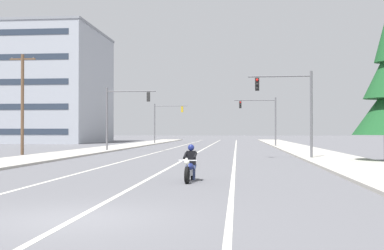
# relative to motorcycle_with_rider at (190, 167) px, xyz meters

# --- Properties ---
(ground_plane) EXTENTS (400.00, 400.00, 0.00)m
(ground_plane) POSITION_rel_motorcycle_with_rider_xyz_m (-1.87, -8.34, -0.59)
(ground_plane) COLOR #5B5B60
(lane_stripe_center) EXTENTS (0.16, 100.00, 0.01)m
(lane_stripe_center) POSITION_rel_motorcycle_with_rider_xyz_m (-1.82, 36.66, -0.58)
(lane_stripe_center) COLOR beige
(lane_stripe_center) RESTS_ON ground
(lane_stripe_left) EXTENTS (0.16, 100.00, 0.01)m
(lane_stripe_left) POSITION_rel_motorcycle_with_rider_xyz_m (-5.59, 36.66, -0.58)
(lane_stripe_left) COLOR beige
(lane_stripe_left) RESTS_ON ground
(lane_stripe_right) EXTENTS (0.16, 100.00, 0.01)m
(lane_stripe_right) POSITION_rel_motorcycle_with_rider_xyz_m (1.67, 36.66, -0.58)
(lane_stripe_right) COLOR beige
(lane_stripe_right) RESTS_ON ground
(sidewalk_kerb_right) EXTENTS (4.40, 110.00, 0.14)m
(sidewalk_kerb_right) POSITION_rel_motorcycle_with_rider_xyz_m (8.47, 31.66, -0.52)
(sidewalk_kerb_right) COLOR #ADA89E
(sidewalk_kerb_right) RESTS_ON ground
(sidewalk_kerb_left) EXTENTS (4.40, 110.00, 0.14)m
(sidewalk_kerb_left) POSITION_rel_motorcycle_with_rider_xyz_m (-12.21, 31.66, -0.52)
(sidewalk_kerb_left) COLOR #ADA89E
(sidewalk_kerb_left) RESTS_ON ground
(motorcycle_with_rider) EXTENTS (0.70, 2.19, 1.46)m
(motorcycle_with_rider) POSITION_rel_motorcycle_with_rider_xyz_m (0.00, 0.00, 0.00)
(motorcycle_with_rider) COLOR black
(motorcycle_with_rider) RESTS_ON ground
(traffic_signal_near_right) EXTENTS (4.50, 0.37, 6.20)m
(traffic_signal_near_right) POSITION_rel_motorcycle_with_rider_xyz_m (5.75, 15.54, 3.49)
(traffic_signal_near_right) COLOR #56565B
(traffic_signal_near_right) RESTS_ON ground
(traffic_signal_near_left) EXTENTS (4.91, 0.37, 6.20)m
(traffic_signal_near_left) POSITION_rel_motorcycle_with_rider_xyz_m (-9.43, 27.45, 3.51)
(traffic_signal_near_left) COLOR #56565B
(traffic_signal_near_left) RESTS_ON ground
(traffic_signal_mid_right) EXTENTS (5.27, 0.45, 6.20)m
(traffic_signal_mid_right) POSITION_rel_motorcycle_with_rider_xyz_m (5.13, 42.54, 3.54)
(traffic_signal_mid_right) COLOR #56565B
(traffic_signal_mid_right) RESTS_ON ground
(traffic_signal_mid_left) EXTENTS (5.18, 0.51, 6.20)m
(traffic_signal_mid_left) POSITION_rel_motorcycle_with_rider_xyz_m (-9.39, 55.25, 3.53)
(traffic_signal_mid_left) COLOR #56565B
(traffic_signal_mid_left) RESTS_ON ground
(utility_pole_left_near) EXTENTS (2.20, 0.26, 8.40)m
(utility_pole_left_near) POSITION_rel_motorcycle_with_rider_xyz_m (-16.01, 19.97, 3.82)
(utility_pole_left_near) COLOR brown
(utility_pole_left_near) RESTS_ON ground
(apartment_building_far_left_block) EXTENTS (19.69, 20.94, 19.22)m
(apartment_building_far_left_block) POSITION_rel_motorcycle_with_rider_xyz_m (-31.43, 61.83, 9.03)
(apartment_building_far_left_block) COLOR #999EA8
(apartment_building_far_left_block) RESTS_ON ground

